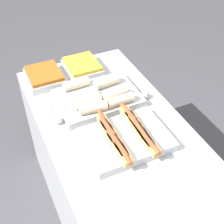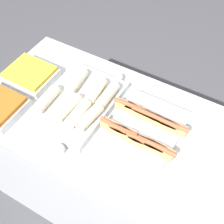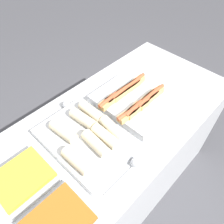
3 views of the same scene
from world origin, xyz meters
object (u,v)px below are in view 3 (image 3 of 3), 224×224
Objects in this scene: serving_spoon_near at (134,165)px; serving_spoon_far at (64,106)px; tray_wraps at (86,137)px; tray_side_back at (23,180)px; tray_side_front at (59,224)px; tray_hotdogs at (132,101)px.

serving_spoon_far is at bearing 89.42° from serving_spoon_near.
serving_spoon_near is at bearing -77.61° from tray_wraps.
tray_wraps is at bearing 102.39° from serving_spoon_near.
tray_wraps is 1.87× the size of tray_side_back.
tray_side_front is 1.00× the size of tray_side_back.
serving_spoon_near is 0.94× the size of serving_spoon_far.
tray_wraps is 0.28m from serving_spoon_near.
tray_hotdogs is 0.41m from serving_spoon_far.
tray_side_front reaches higher than serving_spoon_near.
tray_side_back is 1.00× the size of serving_spoon_far.
tray_hotdogs reaches higher than tray_side_front.
tray_hotdogs is 0.42m from serving_spoon_near.
tray_side_back is 0.52m from serving_spoon_near.
tray_wraps is at bearing -5.75° from tray_side_back.
serving_spoon_near is (0.41, -0.31, -0.01)m from tray_side_back.
tray_side_front reaches higher than serving_spoon_far.
serving_spoon_far is at bearing 137.74° from tray_hotdogs.
tray_hotdogs is 1.69× the size of tray_side_back.
tray_side_back is (-0.72, 0.03, -0.00)m from tray_hotdogs.
serving_spoon_near is at bearing -90.58° from serving_spoon_far.
tray_side_back is 0.49m from serving_spoon_far.
serving_spoon_near is at bearing -138.28° from tray_hotdogs.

